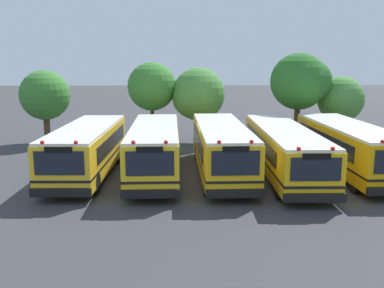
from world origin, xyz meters
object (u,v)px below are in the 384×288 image
Objects in this scene: tree_3 at (302,82)px; tree_2 at (197,95)px; tree_4 at (342,98)px; tree_0 at (46,94)px; school_bus_0 at (87,148)px; school_bus_4 at (349,146)px; school_bus_1 at (155,148)px; tree_1 at (152,87)px; school_bus_3 at (284,149)px; school_bus_2 at (221,147)px.

tree_2 is at bearing 171.93° from tree_3.
tree_2 is 1.12× the size of tree_4.
tree_0 is 0.82× the size of tree_3.
school_bus_0 is 1.49× the size of tree_3.
school_bus_4 is 11.48m from tree_2.
school_bus_1 is 9.10m from tree_1.
tree_2 is 7.33m from tree_3.
school_bus_4 is 7.86m from tree_3.
school_bus_1 is 12.61m from tree_3.
school_bus_3 is 3.52m from school_bus_4.
tree_4 is (9.18, 7.69, 1.85)m from school_bus_2.
tree_4 is at bearing -126.24° from school_bus_3.
tree_4 is at bearing -108.87° from school_bus_4.
school_bus_2 is at bearing -178.67° from school_bus_0.
tree_3 reaches higher than school_bus_2.
school_bus_0 is at bearing -62.00° from tree_0.
tree_2 is (2.52, 8.47, 2.02)m from school_bus_1.
tree_2 is (-0.94, 8.40, 2.01)m from school_bus_2.
school_bus_2 is (3.46, 0.07, 0.00)m from school_bus_1.
school_bus_4 is 1.76× the size of tree_1.
tree_1 is 1.07× the size of tree_2.
tree_3 reaches higher than school_bus_3.
tree_1 reaches higher than school_bus_2.
tree_2 is at bearing -62.51° from school_bus_3.
tree_3 reaches higher than tree_1.
school_bus_2 is 12.12m from tree_4.
school_bus_1 reaches higher than school_bus_4.
school_bus_1 reaches higher than school_bus_3.
school_bus_1 is at bearing 179.79° from school_bus_0.
school_bus_4 is (6.78, 0.15, -0.02)m from school_bus_2.
school_bus_3 is (10.23, -0.11, -0.06)m from school_bus_0.
school_bus_0 is 10.14m from tree_0.
tree_0 reaches higher than school_bus_3.
tree_4 reaches higher than school_bus_4.
tree_3 is at bearing -149.29° from school_bus_0.
school_bus_2 is 6.78m from school_bus_4.
tree_4 is (5.92, 7.76, 1.93)m from school_bus_3.
school_bus_2 is at bearing -83.61° from tree_2.
tree_2 is at bearing -84.55° from school_bus_2.
school_bus_2 is 1.87× the size of tree_2.
school_bus_0 is 10.51m from tree_2.
school_bus_4 is 1.95× the size of tree_0.
school_bus_3 is at bearing -30.76° from tree_0.
tree_1 is at bearing -48.79° from school_bus_3.
tree_3 is at bearing -86.98° from school_bus_4.
school_bus_2 is at bearing -179.66° from school_bus_1.
school_bus_2 is 10.13m from tree_3.
tree_1 is 13.30m from tree_4.
school_bus_0 is 1.65× the size of tree_1.
school_bus_0 is 3.51m from school_bus_1.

